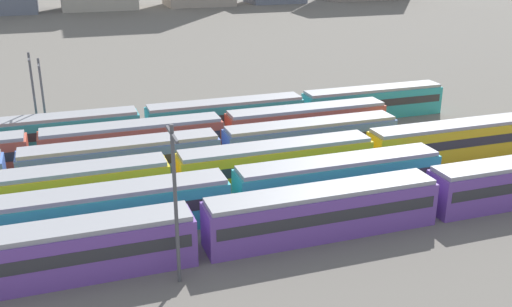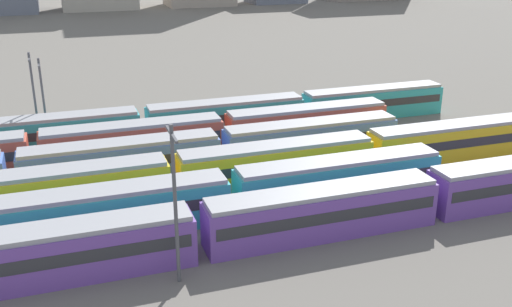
% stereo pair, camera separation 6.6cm
% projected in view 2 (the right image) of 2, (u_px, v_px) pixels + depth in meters
% --- Properties ---
extents(train_track_0, '(74.70, 3.06, 3.75)m').
position_uv_depth(train_track_0, '(199.00, 231.00, 40.78)').
color(train_track_0, '#6B429E').
rests_on(train_track_0, ground_plane).
extents(train_track_1, '(55.80, 3.06, 3.75)m').
position_uv_depth(train_track_1, '(110.00, 211.00, 43.72)').
color(train_track_1, teal).
rests_on(train_track_1, ground_plane).
extents(train_track_2, '(112.50, 3.06, 3.75)m').
position_uv_depth(train_track_2, '(369.00, 151.00, 55.80)').
color(train_track_2, yellow).
rests_on(train_track_2, ground_plane).
extents(train_track_3, '(55.80, 3.06, 3.75)m').
position_uv_depth(train_track_3, '(122.00, 160.00, 53.58)').
color(train_track_3, '#4C70BC').
rests_on(train_track_3, ground_plane).
extents(train_track_4, '(55.80, 3.06, 3.75)m').
position_uv_depth(train_track_4, '(134.00, 141.00, 58.73)').
color(train_track_4, '#BC4C38').
rests_on(train_track_4, ground_plane).
extents(train_track_5, '(74.70, 3.06, 3.75)m').
position_uv_depth(train_track_5, '(143.00, 124.00, 63.86)').
color(train_track_5, teal).
rests_on(train_track_5, ground_plane).
extents(catenary_pole_0, '(0.24, 3.20, 10.73)m').
position_uv_depth(catenary_pole_0, '(175.00, 199.00, 36.20)').
color(catenary_pole_0, '#4C4C51').
rests_on(catenary_pole_0, ground_plane).
extents(catenary_pole_1, '(0.24, 3.20, 9.89)m').
position_uv_depth(catenary_pole_1, '(34.00, 94.00, 62.04)').
color(catenary_pole_1, '#4C4C51').
rests_on(catenary_pole_1, ground_plane).
extents(catenary_pole_3, '(0.24, 3.20, 9.28)m').
position_uv_depth(catenary_pole_3, '(43.00, 97.00, 62.16)').
color(catenary_pole_3, '#4C4C51').
rests_on(catenary_pole_3, ground_plane).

